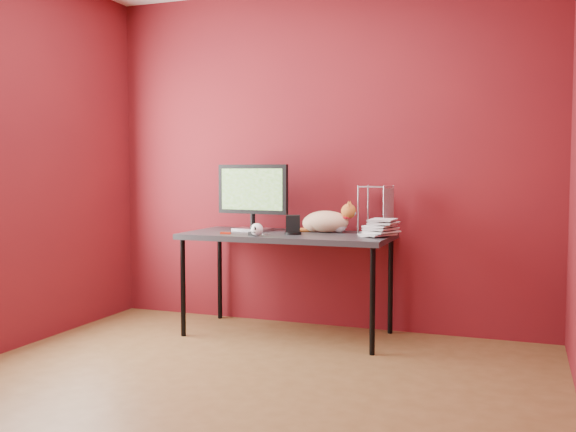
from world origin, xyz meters
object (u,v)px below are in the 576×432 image
(book_stack, at_px, (372,138))
(skull_mug, at_px, (257,230))
(monitor, at_px, (253,194))
(desk, at_px, (288,240))
(speaker, at_px, (293,225))
(cat, at_px, (327,221))

(book_stack, bearing_deg, skull_mug, -156.79)
(monitor, height_order, book_stack, book_stack)
(desk, distance_m, speaker, 0.15)
(desk, relative_size, skull_mug, 15.23)
(speaker, bearing_deg, book_stack, -5.63)
(skull_mug, bearing_deg, cat, 70.78)
(monitor, relative_size, book_stack, 0.42)
(cat, relative_size, speaker, 3.64)
(monitor, xyz_separation_m, cat, (0.56, 0.08, -0.20))
(cat, relative_size, book_stack, 0.37)
(desk, relative_size, speaker, 10.87)
(monitor, xyz_separation_m, book_stack, (0.92, -0.04, 0.40))
(speaker, bearing_deg, cat, 34.68)
(cat, bearing_deg, desk, -146.64)
(monitor, relative_size, speaker, 4.20)
(book_stack, bearing_deg, cat, 161.82)
(speaker, bearing_deg, skull_mug, -151.26)
(monitor, distance_m, skull_mug, 0.47)
(cat, bearing_deg, book_stack, -18.68)
(book_stack, bearing_deg, desk, -175.64)
(cat, relative_size, skull_mug, 5.10)
(monitor, bearing_deg, speaker, -16.69)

